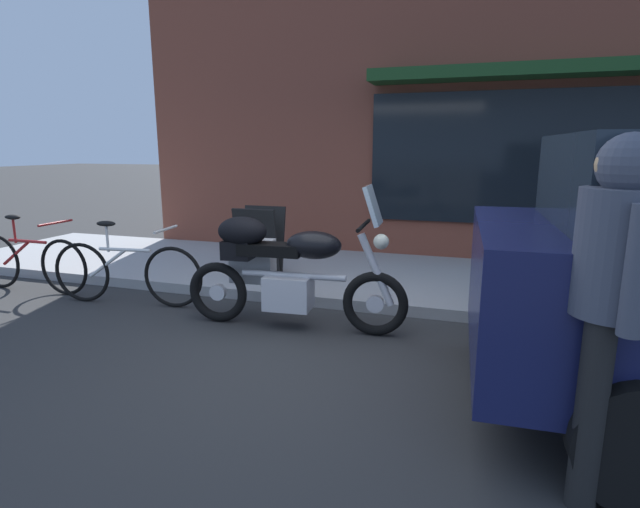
{
  "coord_description": "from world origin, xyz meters",
  "views": [
    {
      "loc": [
        1.3,
        -3.66,
        1.7
      ],
      "look_at": [
        -0.14,
        0.79,
        0.7
      ],
      "focal_mm": 28.01,
      "sensor_mm": 36.0,
      "label": 1
    }
  ],
  "objects_px": {
    "touring_motorcycle": "(281,266)",
    "parked_bicycle": "(126,272)",
    "pedestrian_walking": "(616,279)",
    "sandwich_board_sign": "(260,242)",
    "second_bicycle_by_cafe": "(29,261)"
  },
  "relations": [
    {
      "from": "touring_motorcycle",
      "to": "parked_bicycle",
      "type": "distance_m",
      "value": 1.89
    },
    {
      "from": "pedestrian_walking",
      "to": "sandwich_board_sign",
      "type": "distance_m",
      "value": 4.48
    },
    {
      "from": "pedestrian_walking",
      "to": "second_bicycle_by_cafe",
      "type": "height_order",
      "value": "pedestrian_walking"
    },
    {
      "from": "touring_motorcycle",
      "to": "parked_bicycle",
      "type": "height_order",
      "value": "touring_motorcycle"
    },
    {
      "from": "second_bicycle_by_cafe",
      "to": "sandwich_board_sign",
      "type": "bearing_deg",
      "value": 24.12
    },
    {
      "from": "parked_bicycle",
      "to": "sandwich_board_sign",
      "type": "distance_m",
      "value": 1.61
    },
    {
      "from": "touring_motorcycle",
      "to": "pedestrian_walking",
      "type": "height_order",
      "value": "pedestrian_walking"
    },
    {
      "from": "sandwich_board_sign",
      "to": "second_bicycle_by_cafe",
      "type": "distance_m",
      "value": 2.75
    },
    {
      "from": "touring_motorcycle",
      "to": "sandwich_board_sign",
      "type": "relative_size",
      "value": 2.52
    },
    {
      "from": "touring_motorcycle",
      "to": "sandwich_board_sign",
      "type": "xyz_separation_m",
      "value": [
        -0.82,
        1.3,
        -0.04
      ]
    },
    {
      "from": "touring_motorcycle",
      "to": "pedestrian_walking",
      "type": "bearing_deg",
      "value": -37.03
    },
    {
      "from": "sandwich_board_sign",
      "to": "second_bicycle_by_cafe",
      "type": "height_order",
      "value": "sandwich_board_sign"
    },
    {
      "from": "parked_bicycle",
      "to": "second_bicycle_by_cafe",
      "type": "relative_size",
      "value": 1.05
    },
    {
      "from": "touring_motorcycle",
      "to": "second_bicycle_by_cafe",
      "type": "height_order",
      "value": "touring_motorcycle"
    },
    {
      "from": "touring_motorcycle",
      "to": "second_bicycle_by_cafe",
      "type": "xyz_separation_m",
      "value": [
        -3.32,
        0.18,
        -0.23
      ]
    }
  ]
}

